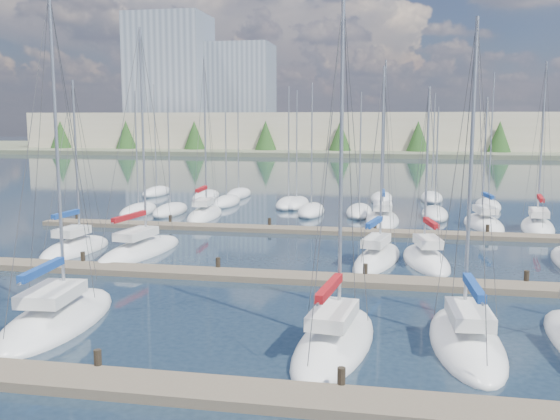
% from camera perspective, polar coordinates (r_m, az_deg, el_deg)
% --- Properties ---
extents(ground, '(400.00, 400.00, 0.00)m').
position_cam_1_polar(ground, '(75.84, 6.46, 1.94)').
color(ground, '#1D2C3B').
rests_on(ground, ground).
extents(dock_near, '(44.00, 1.93, 1.10)m').
position_cam_1_polar(dock_near, '(19.82, -6.70, -16.13)').
color(dock_near, '#6B5E4C').
rests_on(dock_near, ground).
extents(dock_mid, '(44.00, 1.93, 1.10)m').
position_cam_1_polar(dock_mid, '(32.71, 0.66, -6.18)').
color(dock_mid, '#6B5E4C').
rests_on(dock_mid, ground).
extents(dock_far, '(44.00, 1.93, 1.10)m').
position_cam_1_polar(dock_far, '(46.26, 3.68, -1.90)').
color(dock_far, '#6B5E4C').
rests_on(dock_far, ground).
extents(sailboat_d, '(3.49, 8.37, 13.33)m').
position_cam_1_polar(sailboat_d, '(23.58, 5.03, -11.94)').
color(sailboat_d, white).
rests_on(sailboat_d, ground).
extents(sailboat_q, '(3.46, 7.54, 10.80)m').
position_cam_1_polar(sailboat_q, '(51.63, 18.11, -1.21)').
color(sailboat_q, white).
rests_on(sailboat_q, ground).
extents(sailboat_h, '(3.05, 6.83, 11.50)m').
position_cam_1_polar(sailboat_h, '(41.77, -18.20, -3.38)').
color(sailboat_h, white).
rests_on(sailboat_h, ground).
extents(sailboat_r, '(3.38, 8.37, 13.38)m').
position_cam_1_polar(sailboat_r, '(51.53, 22.49, -1.43)').
color(sailboat_r, white).
rests_on(sailboat_r, ground).
extents(sailboat_l, '(3.53, 7.31, 10.95)m').
position_cam_1_polar(sailboat_l, '(37.51, 13.20, -4.48)').
color(sailboat_l, white).
rests_on(sailboat_l, ground).
extents(sailboat_e, '(2.99, 8.05, 12.69)m').
position_cam_1_polar(sailboat_e, '(24.55, 16.67, -11.45)').
color(sailboat_e, white).
rests_on(sailboat_e, ground).
extents(sailboat_k, '(3.63, 8.09, 12.10)m').
position_cam_1_polar(sailboat_k, '(37.22, 8.87, -4.43)').
color(sailboat_k, white).
rests_on(sailboat_k, ground).
extents(sailboat_i, '(3.69, 9.25, 14.60)m').
position_cam_1_polar(sailboat_i, '(39.99, -12.65, -3.65)').
color(sailboat_i, white).
rests_on(sailboat_i, ground).
extents(sailboat_n, '(2.86, 8.00, 14.23)m').
position_cam_1_polar(sailboat_n, '(54.05, -6.90, -0.42)').
color(sailboat_n, white).
rests_on(sailboat_n, ground).
extents(sailboat_c, '(3.87, 8.78, 14.15)m').
position_cam_1_polar(sailboat_c, '(27.68, -19.66, -9.34)').
color(sailboat_c, white).
rests_on(sailboat_c, ground).
extents(sailboat_p, '(2.99, 8.23, 13.81)m').
position_cam_1_polar(sailboat_p, '(51.78, 9.32, -0.87)').
color(sailboat_p, white).
rests_on(sailboat_p, ground).
extents(distant_boats, '(36.93, 20.75, 13.30)m').
position_cam_1_polar(distant_boats, '(60.30, 1.19, 0.63)').
color(distant_boats, '#9EA0A5').
rests_on(distant_boats, ground).
extents(shoreline, '(400.00, 60.00, 38.00)m').
position_cam_1_polar(shoreline, '(166.02, 4.23, 7.97)').
color(shoreline, '#666B51').
rests_on(shoreline, ground).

